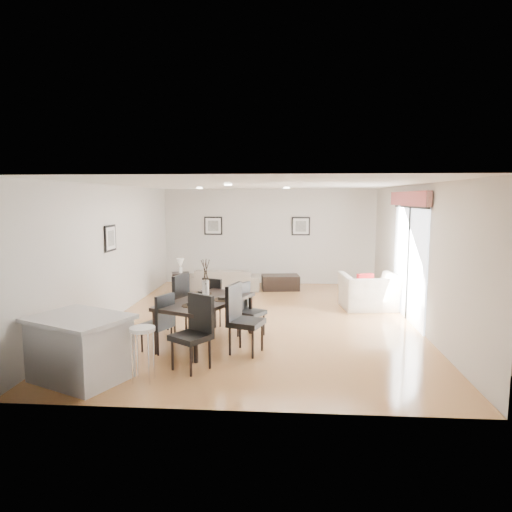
# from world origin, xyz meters

# --- Properties ---
(ground) EXTENTS (8.00, 8.00, 0.00)m
(ground) POSITION_xyz_m (0.00, 0.00, 0.00)
(ground) COLOR tan
(ground) RESTS_ON ground
(wall_back) EXTENTS (6.00, 0.04, 2.70)m
(wall_back) POSITION_xyz_m (0.00, 4.00, 1.35)
(wall_back) COLOR silver
(wall_back) RESTS_ON ground
(wall_front) EXTENTS (6.00, 0.04, 2.70)m
(wall_front) POSITION_xyz_m (0.00, -4.00, 1.35)
(wall_front) COLOR silver
(wall_front) RESTS_ON ground
(wall_left) EXTENTS (0.04, 8.00, 2.70)m
(wall_left) POSITION_xyz_m (-3.00, 0.00, 1.35)
(wall_left) COLOR silver
(wall_left) RESTS_ON ground
(wall_right) EXTENTS (0.04, 8.00, 2.70)m
(wall_right) POSITION_xyz_m (3.00, 0.00, 1.35)
(wall_right) COLOR silver
(wall_right) RESTS_ON ground
(ceiling) EXTENTS (6.00, 8.00, 0.02)m
(ceiling) POSITION_xyz_m (0.00, 0.00, 2.70)
(ceiling) COLOR white
(ceiling) RESTS_ON wall_back
(sofa) EXTENTS (1.96, 0.85, 0.56)m
(sofa) POSITION_xyz_m (-1.17, 2.94, 0.28)
(sofa) COLOR gray
(sofa) RESTS_ON ground
(armchair) EXTENTS (1.31, 1.17, 0.78)m
(armchair) POSITION_xyz_m (2.34, 1.05, 0.39)
(armchair) COLOR silver
(armchair) RESTS_ON ground
(dining_table) EXTENTS (1.56, 2.01, 0.75)m
(dining_table) POSITION_xyz_m (-0.82, -1.57, 0.67)
(dining_table) COLOR black
(dining_table) RESTS_ON ground
(dining_chair_wnear) EXTENTS (0.56, 0.56, 0.94)m
(dining_chair_wnear) POSITION_xyz_m (-1.46, -2.05, 0.53)
(dining_chair_wnear) COLOR black
(dining_chair_wnear) RESTS_ON ground
(dining_chair_wfar) EXTENTS (0.62, 0.62, 1.11)m
(dining_chair_wfar) POSITION_xyz_m (-1.45, -1.14, 0.62)
(dining_chair_wfar) COLOR black
(dining_chair_wfar) RESTS_ON ground
(dining_chair_enear) EXTENTS (0.62, 0.62, 1.10)m
(dining_chair_enear) POSITION_xyz_m (-0.19, -1.99, 0.61)
(dining_chair_enear) COLOR black
(dining_chair_enear) RESTS_ON ground
(dining_chair_efar) EXTENTS (0.58, 0.58, 0.94)m
(dining_chair_efar) POSITION_xyz_m (-0.17, -1.07, 0.53)
(dining_chair_efar) COLOR black
(dining_chair_efar) RESTS_ON ground
(dining_chair_head) EXTENTS (0.66, 0.66, 1.06)m
(dining_chair_head) POSITION_xyz_m (-0.76, -2.69, 0.59)
(dining_chair_head) COLOR black
(dining_chair_head) RESTS_ON ground
(dining_chair_foot) EXTENTS (0.54, 0.54, 0.93)m
(dining_chair_foot) POSITION_xyz_m (-0.85, -0.44, 0.52)
(dining_chair_foot) COLOR black
(dining_chair_foot) RESTS_ON ground
(vase) EXTENTS (0.75, 1.22, 0.69)m
(vase) POSITION_xyz_m (-0.82, -1.57, 1.06)
(vase) COLOR white
(vase) RESTS_ON dining_table
(coffee_table) EXTENTS (1.05, 0.71, 0.39)m
(coffee_table) POSITION_xyz_m (0.35, 3.06, 0.20)
(coffee_table) COLOR black
(coffee_table) RESTS_ON ground
(side_table) EXTENTS (0.52, 0.52, 0.57)m
(side_table) POSITION_xyz_m (-2.15, 2.21, 0.28)
(side_table) COLOR black
(side_table) RESTS_ON ground
(table_lamp) EXTENTS (0.19, 0.19, 0.36)m
(table_lamp) POSITION_xyz_m (-2.15, 2.21, 0.80)
(table_lamp) COLOR white
(table_lamp) RESTS_ON side_table
(cushion) EXTENTS (0.38, 0.23, 0.36)m
(cushion) POSITION_xyz_m (2.23, 0.94, 0.63)
(cushion) COLOR maroon
(cushion) RESTS_ON armchair
(kitchen_island) EXTENTS (1.54, 1.40, 0.88)m
(kitchen_island) POSITION_xyz_m (-2.23, -3.23, 0.44)
(kitchen_island) COLOR silver
(kitchen_island) RESTS_ON ground
(bar_stool) EXTENTS (0.34, 0.34, 0.74)m
(bar_stool) POSITION_xyz_m (-1.36, -3.23, 0.64)
(bar_stool) COLOR white
(bar_stool) RESTS_ON ground
(framed_print_back_left) EXTENTS (0.52, 0.04, 0.52)m
(framed_print_back_left) POSITION_xyz_m (-1.60, 3.97, 1.65)
(framed_print_back_left) COLOR black
(framed_print_back_left) RESTS_ON wall_back
(framed_print_back_right) EXTENTS (0.52, 0.04, 0.52)m
(framed_print_back_right) POSITION_xyz_m (0.90, 3.97, 1.65)
(framed_print_back_right) COLOR black
(framed_print_back_right) RESTS_ON wall_back
(framed_print_left_wall) EXTENTS (0.04, 0.52, 0.52)m
(framed_print_left_wall) POSITION_xyz_m (-2.97, -0.20, 1.65)
(framed_print_left_wall) COLOR black
(framed_print_left_wall) RESTS_ON wall_left
(sliding_door) EXTENTS (0.12, 2.70, 2.57)m
(sliding_door) POSITION_xyz_m (2.96, 0.30, 1.66)
(sliding_door) COLOR white
(sliding_door) RESTS_ON wall_right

